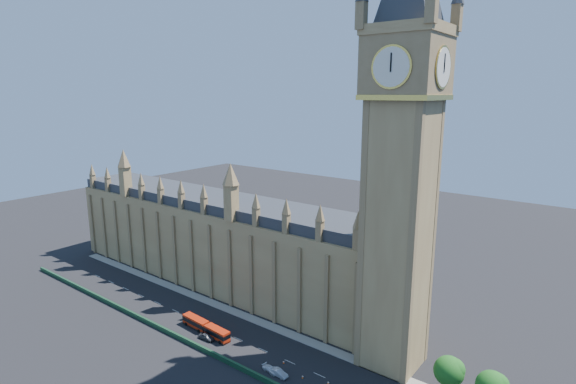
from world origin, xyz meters
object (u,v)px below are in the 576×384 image
Objects in this scene: red_bus at (206,327)px; car_white at (270,369)px; car_grey at (207,337)px; car_silver at (279,373)px.

red_bus is 23.60m from car_white.
car_grey is (2.61, -2.09, -0.71)m from red_bus.
red_bus is 3.77× the size of car_grey.
red_bus is 25.92m from car_silver.
red_bus is 3.78× the size of car_silver.
red_bus reaches higher than car_grey.
red_bus is 3.93× the size of car_white.
car_grey reaches higher than car_white.
car_silver is 1.04× the size of car_white.
red_bus is at bearing 49.66° from car_grey.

